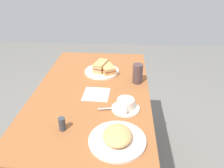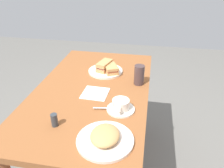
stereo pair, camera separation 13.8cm
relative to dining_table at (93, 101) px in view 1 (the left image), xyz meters
name	(u,v)px [view 1 (the left image)]	position (x,y,z in m)	size (l,w,h in m)	color
dining_table	(93,101)	(0.00, 0.00, 0.00)	(1.22, 0.70, 0.74)	brown
sandwich_plate	(102,71)	(-0.24, 0.03, 0.10)	(0.24, 0.24, 0.01)	silver
sandwich_front	(101,66)	(-0.25, 0.03, 0.13)	(0.15, 0.10, 0.06)	tan
sandwich_back	(107,69)	(-0.22, 0.08, 0.13)	(0.15, 0.13, 0.05)	tan
coffee_saucer	(125,109)	(0.19, 0.21, 0.09)	(0.15, 0.15, 0.01)	silver
coffee_cup	(126,103)	(0.20, 0.21, 0.13)	(0.12, 0.09, 0.05)	silver
spoon	(110,108)	(0.21, 0.13, 0.10)	(0.03, 0.10, 0.01)	silver
side_plate	(117,140)	(0.44, 0.18, 0.10)	(0.25, 0.25, 0.01)	silver
side_food_pile	(117,135)	(0.44, 0.18, 0.12)	(0.15, 0.13, 0.04)	tan
napkin	(96,94)	(0.06, 0.03, 0.09)	(0.15, 0.15, 0.00)	white
salt_shaker	(62,124)	(0.38, -0.08, 0.12)	(0.03, 0.03, 0.07)	#33383D
drinking_glass	(138,74)	(-0.11, 0.28, 0.15)	(0.06, 0.06, 0.13)	#463332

